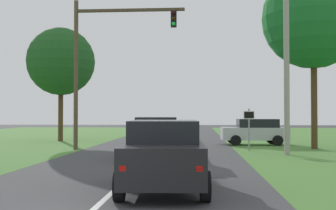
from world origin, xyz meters
name	(u,v)px	position (x,y,z in m)	size (l,w,h in m)	color
ground_plane	(144,163)	(0.00, 9.28, 0.00)	(120.00, 120.00, 0.00)	#424244
red_suv_near	(164,153)	(1.32, 3.25, 0.99)	(2.40, 4.55, 1.86)	black
pickup_truck_lead	(157,137)	(0.35, 11.26, 0.97)	(2.49, 5.39, 1.89)	silver
traffic_light	(101,53)	(-3.24, 15.63, 5.49)	(6.35, 0.40, 8.54)	brown
keep_moving_sign	(249,124)	(5.05, 15.55, 1.49)	(0.60, 0.09, 2.33)	gray
oak_tree_right	(314,18)	(8.98, 16.99, 7.65)	(5.95, 5.95, 10.64)	#4C351E
crossing_suv_far	(255,131)	(6.00, 20.18, 0.90)	(4.35, 2.24, 1.70)	silver
utility_pole_right	(286,50)	(6.66, 13.39, 5.22)	(0.28, 0.28, 10.44)	#9E998E
extra_tree_1	(61,62)	(-8.03, 22.98, 5.96)	(5.07, 5.07, 8.51)	#4C351E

